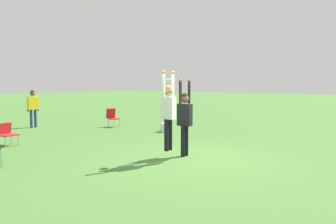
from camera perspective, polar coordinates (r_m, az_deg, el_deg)
The scene contains 8 objects.
ground_plane at distance 9.19m, azimuth 4.00°, elevation -8.22°, with size 120.00×120.00×0.00m, color #477533.
person_jumping at distance 8.64m, azimuth 0.05°, elevation 0.61°, with size 0.52×0.38×2.12m.
person_defending at distance 9.38m, azimuth 2.93°, elevation -0.53°, with size 0.56×0.42×2.24m.
frisbee at distance 8.93m, azimuth 0.17°, elevation 5.73°, with size 0.22×0.22×0.05m.
camping_chair_0 at distance 16.05m, azimuth -9.65°, elevation -0.76°, with size 0.60×0.65×0.89m.
camping_chair_2 at distance 12.37m, azimuth -26.31°, elevation -3.23°, with size 0.59×0.62×0.76m.
person_spectator_near at distance 16.83m, azimuth -22.48°, elevation 1.15°, with size 0.63×0.27×1.78m.
cooler_box at distance 14.29m, azimuth -0.43°, elevation -2.69°, with size 0.40×0.34×0.38m.
Camera 1 is at (-7.60, -4.72, 2.10)m, focal length 35.00 mm.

